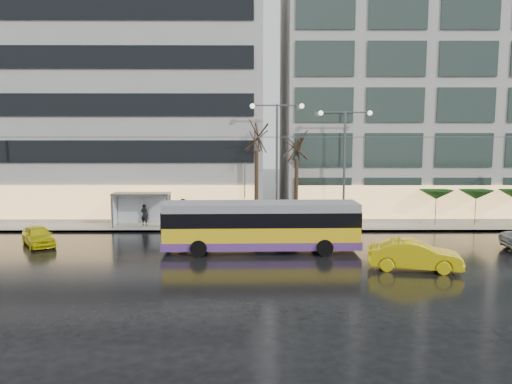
{
  "coord_description": "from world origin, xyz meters",
  "views": [
    {
      "loc": [
        0.24,
        -26.01,
        7.13
      ],
      "look_at": [
        0.43,
        5.0,
        3.38
      ],
      "focal_mm": 35.0,
      "sensor_mm": 36.0,
      "label": 1
    }
  ],
  "objects_px": {
    "trolleybus": "(261,228)",
    "bus_shelter": "(137,202)",
    "taxi_a": "(38,236)",
    "street_lamp_near": "(277,147)"
  },
  "relations": [
    {
      "from": "trolleybus",
      "to": "bus_shelter",
      "type": "xyz_separation_m",
      "value": [
        -9.1,
        7.42,
        0.5
      ]
    },
    {
      "from": "trolleybus",
      "to": "bus_shelter",
      "type": "distance_m",
      "value": 11.76
    },
    {
      "from": "trolleybus",
      "to": "taxi_a",
      "type": "xyz_separation_m",
      "value": [
        -14.0,
        1.58,
        -0.82
      ]
    },
    {
      "from": "bus_shelter",
      "to": "taxi_a",
      "type": "distance_m",
      "value": 7.73
    },
    {
      "from": "trolleybus",
      "to": "street_lamp_near",
      "type": "distance_m",
      "value": 8.89
    },
    {
      "from": "street_lamp_near",
      "to": "taxi_a",
      "type": "height_order",
      "value": "street_lamp_near"
    },
    {
      "from": "bus_shelter",
      "to": "taxi_a",
      "type": "xyz_separation_m",
      "value": [
        -4.9,
        -5.84,
        -1.32
      ]
    },
    {
      "from": "bus_shelter",
      "to": "taxi_a",
      "type": "relative_size",
      "value": 1.12
    },
    {
      "from": "bus_shelter",
      "to": "street_lamp_near",
      "type": "height_order",
      "value": "street_lamp_near"
    },
    {
      "from": "trolleybus",
      "to": "street_lamp_near",
      "type": "bearing_deg",
      "value": 80.34
    }
  ]
}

